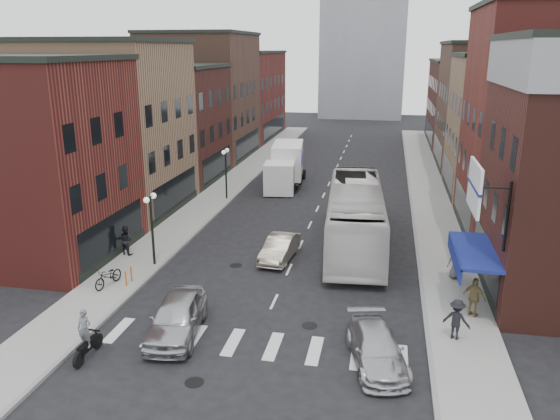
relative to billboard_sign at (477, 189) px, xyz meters
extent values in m
plane|color=black|center=(-8.59, -0.50, -6.13)|extent=(160.00, 160.00, 0.00)
cube|color=gray|center=(-17.09, 21.50, -6.06)|extent=(3.00, 74.00, 0.15)
cube|color=gray|center=(-0.09, 21.50, -6.06)|extent=(3.00, 74.00, 0.15)
cube|color=gray|center=(-15.59, 21.50, -6.13)|extent=(0.20, 74.00, 0.16)
cube|color=gray|center=(-1.59, 21.50, -6.13)|extent=(0.20, 74.00, 0.16)
cube|color=silver|center=(-8.59, -3.50, -6.13)|extent=(12.00, 2.20, 0.01)
cube|color=maroon|center=(-23.59, 4.00, -0.63)|extent=(10.00, 9.00, 11.00)
cube|color=black|center=(-18.61, 4.00, -4.53)|extent=(0.08, 7.20, 2.20)
cube|color=black|center=(-23.59, 4.00, 5.02)|extent=(10.30, 9.20, 0.30)
cube|color=#A07858|center=(-23.59, 13.50, -0.13)|extent=(10.00, 10.00, 12.00)
cube|color=black|center=(-18.61, 13.50, -4.53)|extent=(0.08, 8.00, 2.20)
cube|color=black|center=(-23.59, 13.50, 6.02)|extent=(10.30, 10.20, 0.30)
cube|color=#461F19|center=(-23.59, 23.50, -1.13)|extent=(10.00, 10.00, 10.00)
cube|color=black|center=(-18.61, 23.50, -4.53)|extent=(0.08, 8.00, 2.20)
cube|color=black|center=(-23.59, 23.50, 4.02)|extent=(10.30, 10.20, 0.30)
cube|color=brown|center=(-23.59, 34.50, 0.37)|extent=(10.00, 12.00, 13.00)
cube|color=black|center=(-18.61, 34.50, -4.53)|extent=(0.08, 9.60, 2.20)
cube|color=black|center=(-23.59, 34.50, 7.02)|extent=(10.30, 12.20, 0.30)
cube|color=maroon|center=(-23.59, 48.50, -0.63)|extent=(10.00, 16.00, 11.00)
cube|color=black|center=(-18.61, 48.50, -4.53)|extent=(0.08, 12.80, 2.20)
cube|color=black|center=(-23.59, 48.50, 5.02)|extent=(10.30, 16.20, 0.30)
cube|color=black|center=(1.43, 4.00, -4.53)|extent=(0.08, 7.20, 2.20)
cube|color=maroon|center=(6.41, 13.50, 0.87)|extent=(10.00, 10.00, 14.00)
cube|color=black|center=(1.43, 13.50, -4.53)|extent=(0.08, 8.00, 2.20)
cube|color=#A07858|center=(6.41, 23.50, -0.63)|extent=(10.00, 10.00, 11.00)
cube|color=black|center=(1.43, 23.50, -4.53)|extent=(0.08, 8.00, 2.20)
cube|color=black|center=(6.41, 23.50, 5.02)|extent=(10.30, 10.20, 0.30)
cube|color=brown|center=(6.41, 34.50, -0.13)|extent=(10.00, 12.00, 12.00)
cube|color=black|center=(1.43, 34.50, -4.53)|extent=(0.08, 9.60, 2.20)
cube|color=black|center=(6.41, 34.50, 6.02)|extent=(10.30, 12.20, 0.30)
cube|color=#461F19|center=(6.41, 48.50, -1.13)|extent=(10.00, 16.00, 10.00)
cube|color=black|center=(1.43, 48.50, -4.53)|extent=(0.08, 12.80, 2.20)
cube|color=black|center=(6.41, 48.50, 4.02)|extent=(10.30, 16.20, 0.30)
cube|color=navy|center=(0.51, 2.00, -3.43)|extent=(1.80, 5.00, 0.15)
cube|color=navy|center=(-0.34, 2.00, -3.78)|extent=(0.10, 5.00, 0.70)
cylinder|color=black|center=(1.31, 0.00, -1.13)|extent=(0.12, 0.12, 3.00)
cylinder|color=black|center=(0.61, 0.00, 0.07)|extent=(1.40, 0.08, 0.08)
cube|color=silver|center=(-0.09, 0.00, 0.07)|extent=(0.12, 3.00, 2.00)
cylinder|color=black|center=(-15.99, 3.50, -4.13)|extent=(0.14, 0.14, 4.00)
cylinder|color=black|center=(-15.99, 3.50, -2.13)|extent=(0.06, 0.90, 0.06)
sphere|color=white|center=(-15.99, 3.05, -2.18)|extent=(0.32, 0.32, 0.32)
sphere|color=white|center=(-15.99, 3.95, -2.18)|extent=(0.32, 0.32, 0.32)
cylinder|color=black|center=(-15.99, 17.50, -4.13)|extent=(0.14, 0.14, 4.00)
cylinder|color=black|center=(-15.99, 17.50, -2.13)|extent=(0.06, 0.90, 0.06)
sphere|color=white|center=(-15.99, 17.05, -2.18)|extent=(0.32, 0.32, 0.32)
sphere|color=white|center=(-15.99, 17.95, -2.18)|extent=(0.32, 0.32, 0.32)
cylinder|color=#D8590C|center=(-16.19, 0.50, -5.58)|extent=(0.08, 0.08, 0.80)
cylinder|color=#D8590C|center=(-16.19, 1.10, -5.58)|extent=(0.08, 0.08, 0.80)
cube|color=white|center=(-12.25, 20.24, -4.77)|extent=(2.72, 2.90, 2.52)
cube|color=black|center=(-12.25, 20.24, -4.52)|extent=(2.62, 1.70, 1.11)
cube|color=white|center=(-12.25, 24.08, -4.01)|extent=(3.14, 5.52, 2.93)
cube|color=navy|center=(-12.25, 24.08, -4.01)|extent=(2.79, 2.32, 1.21)
cube|color=black|center=(-12.25, 23.88, -5.68)|extent=(3.00, 6.78, 0.35)
cylinder|color=black|center=(-13.41, 20.44, -5.68)|extent=(0.28, 0.91, 0.91)
cylinder|color=black|center=(-11.09, 20.44, -5.68)|extent=(0.28, 0.91, 0.91)
cylinder|color=black|center=(-13.41, 23.88, -5.68)|extent=(0.28, 0.91, 0.91)
cylinder|color=black|center=(-11.09, 23.88, -5.68)|extent=(0.28, 0.91, 0.91)
cylinder|color=black|center=(-13.41, 25.89, -5.68)|extent=(0.28, 0.91, 0.91)
cylinder|color=black|center=(-11.09, 25.89, -5.68)|extent=(0.28, 0.91, 0.91)
cylinder|color=black|center=(-14.72, -4.98, -5.82)|extent=(0.13, 0.62, 0.62)
cylinder|color=black|center=(-14.72, -6.40, -5.82)|extent=(0.13, 0.62, 0.62)
cube|color=black|center=(-14.72, -5.69, -5.61)|extent=(0.28, 1.14, 0.33)
cube|color=black|center=(-14.72, -5.17, -5.23)|extent=(0.52, 0.08, 0.06)
imported|color=slate|center=(-14.72, -5.79, -4.83)|extent=(0.58, 0.40, 1.56)
imported|color=silver|center=(-5.35, 9.10, -4.24)|extent=(4.12, 13.81, 3.79)
imported|color=#B1B1B6|center=(-11.95, -3.33, -5.30)|extent=(2.61, 5.10, 1.66)
imported|color=#B1A590|center=(-9.39, 5.91, -5.45)|extent=(1.80, 4.23, 1.36)
imported|color=#B4B4B9|center=(-3.66, -3.96, -5.47)|extent=(2.89, 4.86, 1.32)
imported|color=black|center=(-17.04, 0.34, -5.47)|extent=(1.05, 2.04, 1.02)
imported|color=black|center=(-18.19, 4.61, -5.13)|extent=(0.93, 0.69, 1.71)
imported|color=black|center=(-0.51, -1.66, -5.12)|extent=(1.24, 0.92, 1.72)
imported|color=olive|center=(0.48, 0.55, -5.08)|extent=(1.18, 1.03, 1.81)
imported|color=#53565A|center=(0.15, 4.79, -5.08)|extent=(1.01, 0.82, 1.80)
camera|label=1|loc=(-3.70, -22.73, 5.51)|focal=35.00mm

